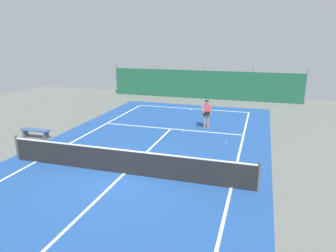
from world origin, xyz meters
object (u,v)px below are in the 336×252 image
object	(u,v)px
courtside_bench	(35,131)
water_bottle	(98,116)
tennis_ball_near_player	(183,131)
tennis_ball_midcourt	(226,142)
tennis_player	(206,112)
tennis_ball_by_sideline	(126,154)
tennis_net	(124,162)

from	to	relation	value
courtside_bench	water_bottle	world-z (taller)	courtside_bench
tennis_ball_near_player	tennis_ball_midcourt	xyz separation A→B (m)	(2.57, -1.24, 0.00)
tennis_player	tennis_ball_by_sideline	world-z (taller)	tennis_player
tennis_net	courtside_bench	world-z (taller)	tennis_net
water_bottle	tennis_ball_near_player	bearing A→B (deg)	-13.68
tennis_ball_near_player	courtside_bench	world-z (taller)	courtside_bench
tennis_player	tennis_ball_by_sideline	distance (m)	6.00
tennis_player	tennis_ball_by_sideline	size ratio (longest dim) A/B	24.85
tennis_ball_by_sideline	courtside_bench	distance (m)	5.61
tennis_ball_by_sideline	courtside_bench	world-z (taller)	courtside_bench
tennis_ball_near_player	courtside_bench	distance (m)	7.88
tennis_net	water_bottle	world-z (taller)	tennis_net
tennis_net	tennis_player	bearing A→B (deg)	75.11
tennis_ball_by_sideline	water_bottle	distance (m)	7.36
tennis_net	water_bottle	bearing A→B (deg)	125.28
courtside_bench	tennis_ball_by_sideline	bearing A→B (deg)	-8.34
tennis_player	tennis_ball_by_sideline	bearing A→B (deg)	43.71
tennis_ball_midcourt	courtside_bench	size ratio (longest dim) A/B	0.04
tennis_net	tennis_player	world-z (taller)	tennis_player
tennis_ball_near_player	tennis_ball_midcourt	bearing A→B (deg)	-25.85
tennis_ball_near_player	tennis_ball_midcourt	distance (m)	2.85
tennis_ball_near_player	tennis_player	bearing A→B (deg)	43.37
tennis_net	tennis_ball_midcourt	bearing A→B (deg)	55.46
tennis_ball_by_sideline	tennis_ball_near_player	bearing A→B (deg)	69.85
tennis_player	tennis_ball_near_player	distance (m)	1.81
tennis_ball_near_player	courtside_bench	xyz separation A→B (m)	(-7.09, -3.41, 0.34)
tennis_ball_near_player	tennis_ball_by_sideline	size ratio (longest dim) A/B	1.00
courtside_bench	water_bottle	size ratio (longest dim) A/B	6.67
tennis_ball_near_player	courtside_bench	size ratio (longest dim) A/B	0.04
tennis_net	tennis_ball_midcourt	world-z (taller)	tennis_net
tennis_net	courtside_bench	size ratio (longest dim) A/B	6.33
tennis_net	water_bottle	size ratio (longest dim) A/B	42.17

